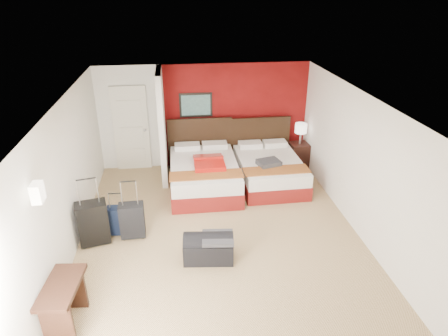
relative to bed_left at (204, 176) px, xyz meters
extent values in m
plane|color=tan|center=(0.13, -1.91, -0.31)|extent=(6.50, 6.50, 0.00)
cube|color=white|center=(0.13, 1.34, 0.94)|extent=(5.00, 0.04, 2.50)
cube|color=white|center=(-2.37, -1.91, 0.94)|extent=(0.04, 6.50, 2.50)
cube|color=black|center=(-0.07, 1.28, 1.24)|extent=(0.78, 0.03, 0.58)
cube|color=white|center=(-2.25, -3.41, 1.59)|extent=(0.12, 0.20, 0.24)
cube|color=maroon|center=(0.88, 1.32, 0.94)|extent=(3.50, 0.04, 2.50)
cube|color=silver|center=(-0.87, 0.70, 0.94)|extent=(0.12, 1.20, 2.50)
cube|color=silver|center=(-1.62, 1.29, 0.71)|extent=(0.82, 0.06, 2.05)
cube|color=white|center=(0.00, 0.00, 0.00)|extent=(1.47, 2.10, 0.63)
cube|color=white|center=(1.49, 0.08, -0.02)|extent=(1.40, 1.98, 0.59)
cube|color=#B7170F|center=(0.10, -0.10, 0.37)|extent=(0.64, 0.89, 0.11)
cube|color=#3E3F43|center=(1.39, -0.22, 0.33)|extent=(0.54, 0.48, 0.11)
cube|color=black|center=(2.41, 0.86, -0.01)|extent=(0.47, 0.47, 0.61)
cylinder|color=white|center=(2.41, 0.86, 0.55)|extent=(0.30, 0.30, 0.51)
cube|color=black|center=(-2.07, -1.80, 0.07)|extent=(0.57, 0.43, 0.77)
cube|color=black|center=(-1.42, -1.69, 0.00)|extent=(0.44, 0.28, 0.63)
cube|color=black|center=(-1.69, -1.56, -0.05)|extent=(0.39, 0.26, 0.52)
cube|color=black|center=(-0.13, -2.50, -0.11)|extent=(0.85, 0.52, 0.41)
cube|color=#3A3A3F|center=(0.02, -2.55, 0.13)|extent=(0.54, 0.47, 0.07)
cube|color=black|center=(-2.11, -3.69, 0.04)|extent=(0.51, 0.89, 0.71)
camera|label=1|loc=(-0.55, -7.83, 3.87)|focal=31.84mm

